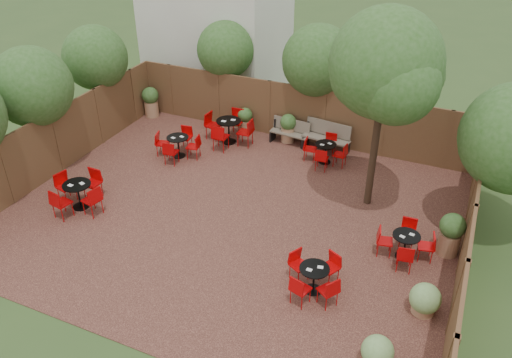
% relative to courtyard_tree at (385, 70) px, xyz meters
% --- Properties ---
extents(ground, '(80.00, 80.00, 0.00)m').
position_rel_courtyard_tree_xyz_m(ground, '(-3.29, -2.07, -3.98)').
color(ground, '#354F23').
rests_on(ground, ground).
extents(courtyard_paving, '(12.00, 10.00, 0.02)m').
position_rel_courtyard_tree_xyz_m(courtyard_paving, '(-3.29, -2.07, -3.97)').
color(courtyard_paving, '#321914').
rests_on(courtyard_paving, ground).
extents(fence_back, '(12.00, 0.08, 2.00)m').
position_rel_courtyard_tree_xyz_m(fence_back, '(-3.29, 2.93, -2.98)').
color(fence_back, brown).
rests_on(fence_back, ground).
extents(fence_left, '(0.08, 10.00, 2.00)m').
position_rel_courtyard_tree_xyz_m(fence_left, '(-9.29, -2.07, -2.98)').
color(fence_left, brown).
rests_on(fence_left, ground).
extents(fence_right, '(0.08, 10.00, 2.00)m').
position_rel_courtyard_tree_xyz_m(fence_right, '(2.71, -2.07, -2.98)').
color(fence_right, brown).
rests_on(fence_right, ground).
extents(overhang_foliage, '(15.93, 10.63, 2.70)m').
position_rel_courtyard_tree_xyz_m(overhang_foliage, '(-4.65, 0.22, -1.25)').
color(overhang_foliage, '#2A511A').
rests_on(overhang_foliage, ground).
extents(courtyard_tree, '(2.92, 2.85, 5.54)m').
position_rel_courtyard_tree_xyz_m(courtyard_tree, '(0.00, 0.00, 0.00)').
color(courtyard_tree, black).
rests_on(courtyard_tree, courtyard_paving).
extents(park_bench_left, '(1.64, 0.72, 0.99)m').
position_rel_courtyard_tree_xyz_m(park_bench_left, '(-2.02, 2.56, -3.45)').
color(park_bench_left, brown).
rests_on(park_bench_left, courtyard_paving).
extents(park_bench_right, '(1.39, 0.56, 0.84)m').
position_rel_courtyard_tree_xyz_m(park_bench_right, '(-3.33, 2.55, -3.52)').
color(park_bench_right, brown).
rests_on(park_bench_right, courtyard_paving).
extents(bistro_tables, '(10.24, 7.32, 0.96)m').
position_rel_courtyard_tree_xyz_m(bistro_tables, '(-3.87, -0.80, -3.53)').
color(bistro_tables, black).
rests_on(bistro_tables, courtyard_paving).
extents(planters, '(11.93, 4.61, 1.15)m').
position_rel_courtyard_tree_xyz_m(planters, '(-3.61, 1.33, -3.37)').
color(planters, '#9F724F').
rests_on(planters, courtyard_paving).
extents(low_shrubs, '(1.92, 3.59, 0.73)m').
position_rel_courtyard_tree_xyz_m(low_shrubs, '(1.63, -4.94, -3.63)').
color(low_shrubs, '#9F724F').
rests_on(low_shrubs, courtyard_paving).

